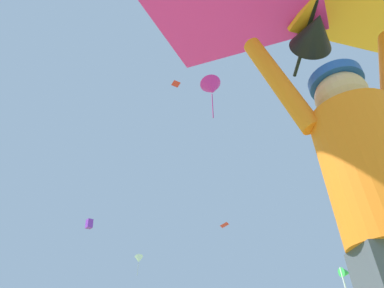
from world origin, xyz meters
The scene contains 6 objects.
distant_kite_magenta_high_right centered at (2.34, 8.55, 10.79)m, with size 1.48×1.58×2.43m.
distant_kite_red_mid_right centered at (10.56, 28.16, 11.11)m, with size 0.92×0.98×0.53m.
distant_kite_purple_low_right centered at (-4.02, 34.87, 12.07)m, with size 0.97×0.94×1.13m.
distant_kite_red_far_center centered at (2.41, 18.00, 20.66)m, with size 0.94×0.95×0.13m.
distant_kite_white_high_left centered at (1.35, 25.73, 6.40)m, with size 0.87×1.01×1.73m.
marker_flag centered at (4.68, 5.77, 1.85)m, with size 0.30×0.24×2.14m.
Camera 1 is at (-1.31, -0.85, 0.57)m, focal length 26.84 mm.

